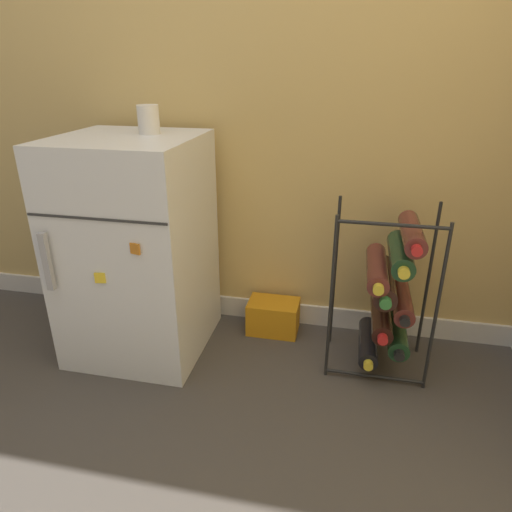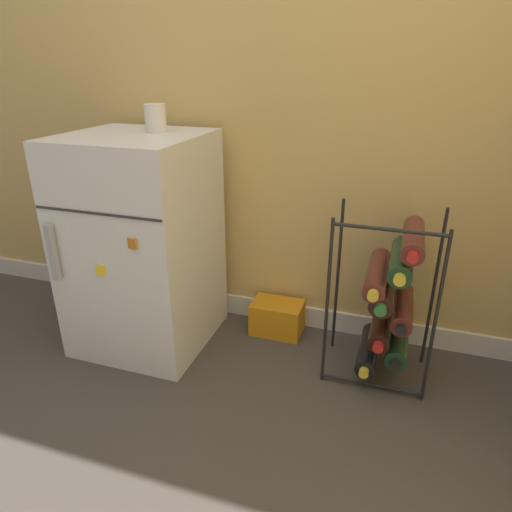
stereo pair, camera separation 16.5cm
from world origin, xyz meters
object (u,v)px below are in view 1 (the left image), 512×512
object	(u,v)px
wine_rack	(389,291)
soda_box	(273,316)
mini_fridge	(137,249)
fridge_top_cup	(148,120)

from	to	relation	value
wine_rack	soda_box	world-z (taller)	wine_rack
mini_fridge	soda_box	distance (m)	0.63
fridge_top_cup	soda_box	bearing A→B (deg)	15.91
mini_fridge	soda_box	xyz separation A→B (m)	(0.49, 0.19, -0.35)
mini_fridge	fridge_top_cup	xyz separation A→B (m)	(0.06, 0.07, 0.46)
wine_rack	soda_box	xyz separation A→B (m)	(-0.44, 0.15, -0.25)
mini_fridge	fridge_top_cup	world-z (taller)	fridge_top_cup
soda_box	fridge_top_cup	size ratio (longest dim) A/B	2.15
mini_fridge	soda_box	bearing A→B (deg)	21.24
mini_fridge	wine_rack	world-z (taller)	mini_fridge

